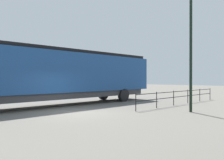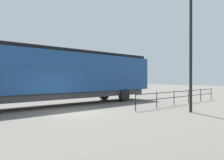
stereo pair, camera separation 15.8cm
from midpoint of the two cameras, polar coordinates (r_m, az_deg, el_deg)
The scene contains 4 objects.
ground_plane at distance 13.56m, azimuth -8.31°, elevation -7.90°, with size 120.00×120.00×0.00m, color #666059.
locomotive at distance 17.53m, azimuth -10.71°, elevation 1.38°, with size 2.81×17.05×4.03m.
lamp_post at distance 14.54m, azimuth 18.97°, elevation 11.26°, with size 0.47×0.47×7.11m.
platform_fence at distance 18.49m, azimuth 16.85°, elevation -3.51°, with size 0.05×10.96×1.07m.
Camera 2 is at (10.85, -7.92, 1.93)m, focal length 37.50 mm.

